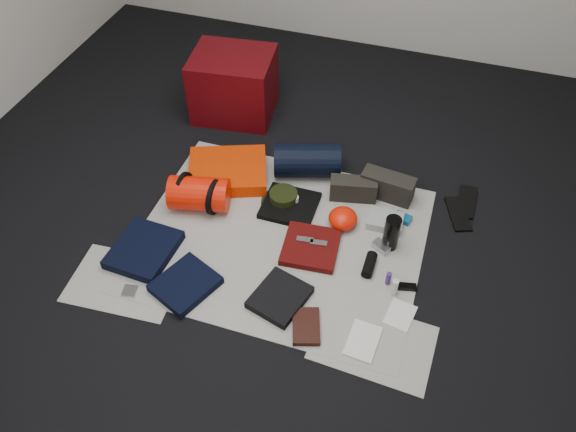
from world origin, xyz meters
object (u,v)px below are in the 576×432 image
(sleeping_pad, at_px, (228,171))
(navy_duffel, at_px, (307,160))
(water_bottle, at_px, (391,233))
(paperback_book, at_px, (306,326))
(stuff_sack, at_px, (199,194))
(compact_camera, at_px, (381,247))
(red_cabinet, at_px, (234,85))

(sleeping_pad, height_order, navy_duffel, navy_duffel)
(water_bottle, height_order, paperback_book, water_bottle)
(stuff_sack, xyz_separation_m, water_bottle, (1.14, 0.04, 0.01))
(navy_duffel, height_order, water_bottle, water_bottle)
(sleeping_pad, height_order, stuff_sack, stuff_sack)
(paperback_book, bearing_deg, navy_duffel, 88.74)
(water_bottle, xyz_separation_m, paperback_book, (-0.29, -0.66, -0.10))
(sleeping_pad, distance_m, compact_camera, 1.09)
(water_bottle, bearing_deg, red_cabinet, 144.77)
(water_bottle, distance_m, compact_camera, 0.10)
(sleeping_pad, distance_m, water_bottle, 1.12)
(compact_camera, relative_size, paperback_book, 0.48)
(red_cabinet, height_order, water_bottle, red_cabinet)
(compact_camera, bearing_deg, water_bottle, 71.96)
(red_cabinet, bearing_deg, stuff_sack, -87.89)
(paperback_book, bearing_deg, water_bottle, 48.21)
(navy_duffel, relative_size, water_bottle, 1.86)
(stuff_sack, distance_m, compact_camera, 1.11)
(stuff_sack, xyz_separation_m, compact_camera, (1.10, 0.00, -0.08))
(stuff_sack, relative_size, paperback_book, 1.67)
(sleeping_pad, relative_size, navy_duffel, 1.17)
(sleeping_pad, bearing_deg, stuff_sack, -101.00)
(red_cabinet, height_order, stuff_sack, red_cabinet)
(red_cabinet, xyz_separation_m, compact_camera, (1.25, -0.95, -0.20))
(sleeping_pad, height_order, water_bottle, water_bottle)
(navy_duffel, distance_m, compact_camera, 0.75)
(sleeping_pad, xyz_separation_m, stuff_sack, (-0.06, -0.29, 0.06))
(sleeping_pad, distance_m, stuff_sack, 0.31)
(water_bottle, distance_m, paperback_book, 0.73)
(navy_duffel, bearing_deg, paperback_book, -91.16)
(sleeping_pad, distance_m, paperback_book, 1.21)
(red_cabinet, xyz_separation_m, paperback_book, (1.00, -1.57, -0.20))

